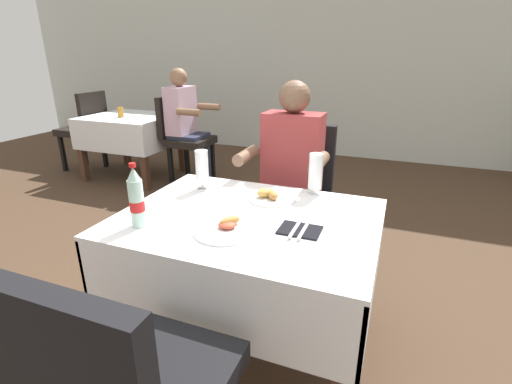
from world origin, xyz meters
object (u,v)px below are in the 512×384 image
(cola_bottle_primary, at_px, (136,199))
(background_patron, at_px, (186,121))
(seated_diner_far, at_px, (289,173))
(main_dining_table, at_px, (248,249))
(plate_far_diner, at_px, (271,196))
(background_chair_right, at_px, (183,135))
(plate_near_camera, at_px, (225,229))
(napkin_cutlery_set, at_px, (300,230))
(background_table_tumbler, at_px, (121,112))
(beer_glass_middle, at_px, (315,174))
(background_chair_left, at_px, (85,126))
(background_dining_table, at_px, (132,131))
(chair_far_diner_seat, at_px, (296,191))
(beer_glass_left, at_px, (202,169))

(cola_bottle_primary, height_order, background_patron, background_patron)
(seated_diner_far, bearing_deg, main_dining_table, -88.53)
(plate_far_diner, relative_size, background_chair_right, 0.25)
(plate_near_camera, height_order, napkin_cutlery_set, plate_near_camera)
(napkin_cutlery_set, relative_size, background_chair_right, 0.20)
(seated_diner_far, relative_size, background_chair_right, 1.30)
(plate_far_diner, relative_size, background_table_tumbler, 2.20)
(background_patron, bearing_deg, beer_glass_middle, -43.63)
(plate_far_diner, bearing_deg, background_patron, 131.02)
(background_chair_left, bearing_deg, plate_near_camera, -37.04)
(plate_near_camera, distance_m, beer_glass_middle, 0.61)
(background_patron, distance_m, background_table_tumbler, 0.79)
(plate_far_diner, xyz_separation_m, background_chair_right, (-1.67, 1.87, -0.18))
(background_dining_table, bearing_deg, background_chair_right, 0.00)
(seated_diner_far, relative_size, beer_glass_middle, 5.78)
(plate_far_diner, distance_m, background_chair_left, 3.60)
(beer_glass_middle, bearing_deg, main_dining_table, -120.58)
(seated_diner_far, relative_size, background_table_tumbler, 11.45)
(background_chair_left, bearing_deg, napkin_cutlery_set, -33.18)
(background_chair_right, bearing_deg, main_dining_table, -51.89)
(chair_far_diner_seat, xyz_separation_m, plate_far_diner, (0.03, -0.60, 0.18))
(napkin_cutlery_set, distance_m, background_chair_right, 2.88)
(chair_far_diner_seat, bearing_deg, plate_far_diner, -87.31)
(seated_diner_far, distance_m, beer_glass_middle, 0.44)
(cola_bottle_primary, distance_m, napkin_cutlery_set, 0.69)
(cola_bottle_primary, relative_size, background_chair_right, 0.28)
(chair_far_diner_seat, height_order, background_chair_right, same)
(beer_glass_middle, bearing_deg, beer_glass_left, -167.25)
(beer_glass_left, height_order, cola_bottle_primary, cola_bottle_primary)
(chair_far_diner_seat, bearing_deg, beer_glass_middle, -64.71)
(beer_glass_left, xyz_separation_m, background_patron, (-1.24, 1.86, -0.12))
(beer_glass_middle, height_order, background_chair_right, background_chair_right)
(chair_far_diner_seat, xyz_separation_m, cola_bottle_primary, (-0.39, -1.09, 0.29))
(cola_bottle_primary, xyz_separation_m, background_chair_left, (-2.65, 2.35, -0.29))
(napkin_cutlery_set, relative_size, background_chair_left, 0.20)
(background_dining_table, relative_size, background_table_tumbler, 8.92)
(chair_far_diner_seat, distance_m, seated_diner_far, 0.19)
(chair_far_diner_seat, relative_size, background_patron, 0.77)
(seated_diner_far, bearing_deg, plate_far_diner, -84.57)
(plate_near_camera, relative_size, background_dining_table, 0.25)
(seated_diner_far, relative_size, background_chair_left, 1.30)
(plate_near_camera, relative_size, cola_bottle_primary, 0.89)
(plate_far_diner, relative_size, cola_bottle_primary, 0.88)
(main_dining_table, relative_size, cola_bottle_primary, 4.15)
(plate_far_diner, distance_m, napkin_cutlery_set, 0.37)
(beer_glass_middle, distance_m, background_chair_right, 2.56)
(cola_bottle_primary, relative_size, background_patron, 0.22)
(napkin_cutlery_set, relative_size, background_patron, 0.15)
(beer_glass_left, distance_m, cola_bottle_primary, 0.50)
(plate_near_camera, bearing_deg, cola_bottle_primary, -167.53)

